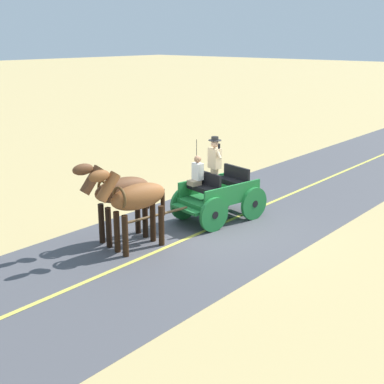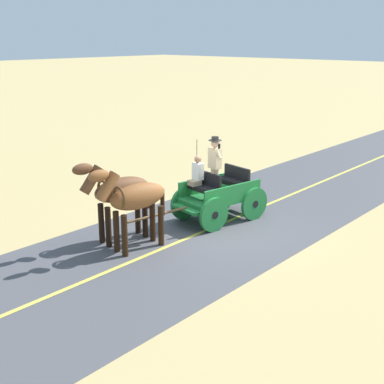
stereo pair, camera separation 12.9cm
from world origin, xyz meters
The scene contains 6 objects.
ground_plane centered at (0.00, 0.00, 0.00)m, with size 200.00×200.00×0.00m, color tan.
road_surface centered at (0.00, 0.00, 0.00)m, with size 5.37×160.00×0.01m, color #4C4C51.
road_centre_stripe centered at (0.00, 0.00, 0.01)m, with size 0.12×160.00×0.00m, color #DBCC4C.
horse_drawn_carriage centered at (0.32, -0.58, 0.82)m, with size 1.81×4.51×2.50m.
horse_near_side centered at (0.48, 2.47, 1.32)m, with size 0.78×2.15×2.21m.
horse_off_side centered at (1.22, 2.34, 1.32)m, with size 0.85×2.15×2.21m.
Camera 2 is at (-8.53, 10.55, 5.12)m, focal length 48.51 mm.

